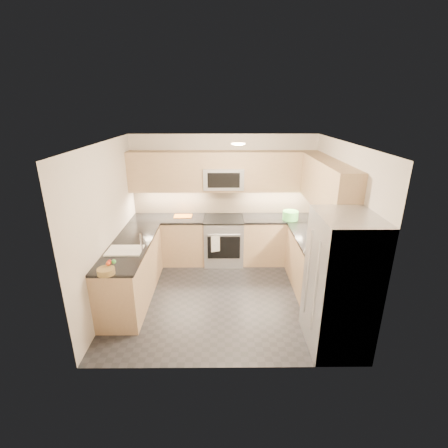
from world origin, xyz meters
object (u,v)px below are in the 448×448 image
(microwave, at_px, (224,178))
(fruit_basket, at_px, (106,271))
(gas_range, at_px, (224,241))
(utensil_bowl, at_px, (290,215))
(cutting_board, at_px, (183,216))
(refrigerator, at_px, (340,283))

(microwave, xyz_separation_m, fruit_basket, (-1.54, -2.36, -0.72))
(microwave, height_order, fruit_basket, microwave)
(gas_range, xyz_separation_m, microwave, (0.00, 0.12, 1.24))
(gas_range, height_order, utensil_bowl, utensil_bowl)
(cutting_board, distance_m, fruit_basket, 2.44)
(refrigerator, bearing_deg, cutting_board, 131.82)
(refrigerator, height_order, fruit_basket, refrigerator)
(gas_range, distance_m, fruit_basket, 2.77)
(gas_range, xyz_separation_m, fruit_basket, (-1.54, -2.24, 0.53))
(cutting_board, relative_size, fruit_basket, 1.55)
(microwave, distance_m, cutting_board, 1.10)
(microwave, bearing_deg, cutting_board, -177.74)
(gas_range, distance_m, utensil_bowl, 1.40)
(microwave, relative_size, fruit_basket, 3.38)
(refrigerator, bearing_deg, gas_range, 120.88)
(microwave, distance_m, utensil_bowl, 1.46)
(microwave, bearing_deg, refrigerator, -60.38)
(gas_range, relative_size, utensil_bowl, 3.05)
(gas_range, height_order, microwave, microwave)
(microwave, height_order, cutting_board, microwave)
(cutting_board, xyz_separation_m, fruit_basket, (-0.74, -2.33, 0.04))
(refrigerator, distance_m, cutting_board, 3.38)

